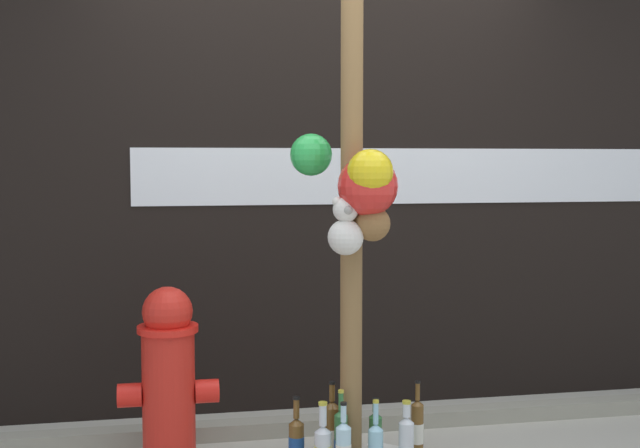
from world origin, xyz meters
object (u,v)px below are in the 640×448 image
fire_hydrant (168,377)px  bottle_7 (417,429)px  memorial_post (354,120)px  bottle_3 (341,444)px  bottle_5 (332,432)px  bottle_2 (296,441)px  bottle_1 (375,439)px

fire_hydrant → bottle_7: 1.17m
memorial_post → bottle_3: 1.41m
fire_hydrant → bottle_7: fire_hydrant is taller
memorial_post → fire_hydrant: 1.42m
bottle_5 → bottle_2: bearing=-177.0°
memorial_post → bottle_2: memorial_post is taller
bottle_2 → bottle_7: (0.57, 0.00, 0.02)m
fire_hydrant → bottle_5: fire_hydrant is taller
bottle_3 → fire_hydrant: bearing=159.5°
bottle_1 → bottle_3: bottle_3 is taller
memorial_post → bottle_2: bearing=149.2°
fire_hydrant → bottle_2: size_ratio=2.51×
fire_hydrant → bottle_3: 0.83m
bottle_7 → bottle_5: bearing=179.3°
fire_hydrant → bottle_5: bearing=-8.7°
bottle_1 → bottle_5: (-0.18, 0.09, 0.01)m
bottle_2 → bottle_3: 0.23m
memorial_post → bottle_2: size_ratio=8.86×
bottle_1 → bottle_3: size_ratio=0.82×
fire_hydrant → bottle_1: size_ratio=2.54×
memorial_post → fire_hydrant: (-0.79, 0.26, -1.14)m
fire_hydrant → bottle_5: (0.73, -0.11, -0.27)m
bottle_2 → fire_hydrant: bearing=167.9°
bottle_3 → bottle_7: (0.40, 0.16, -0.01)m
fire_hydrant → bottle_5: size_ratio=2.13×
memorial_post → bottle_5: 1.42m
bottle_2 → bottle_3: bottle_3 is taller
memorial_post → bottle_7: memorial_post is taller
bottle_1 → bottle_2: bearing=167.4°
memorial_post → fire_hydrant: size_ratio=3.52×
bottle_3 → bottle_7: size_ratio=1.06×
fire_hydrant → bottle_1: 0.97m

